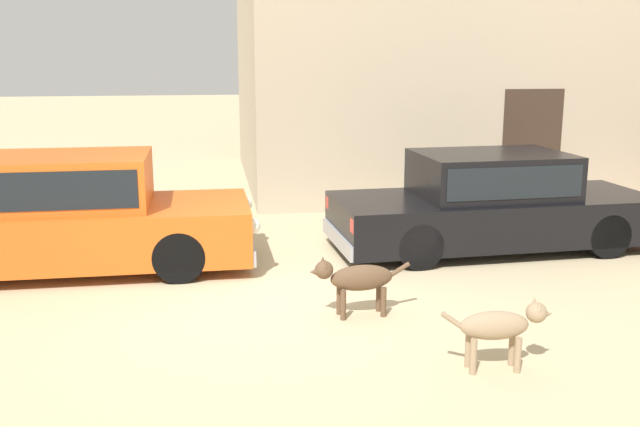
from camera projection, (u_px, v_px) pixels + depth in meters
The scene contains 5 objects.
ground_plane at pixel (266, 295), 8.30m from camera, with size 80.00×80.00×0.00m, color tan.
parked_sedan_nearest at pixel (71, 214), 9.16m from camera, with size 4.62×1.78×1.48m.
parked_sedan_second at pixel (492, 202), 10.14m from camera, with size 4.68×1.93×1.37m.
stray_dog_spotted at pixel (501, 326), 6.28m from camera, with size 1.00×0.24×0.64m.
stray_dog_tan at pixel (356, 278), 7.57m from camera, with size 1.10×0.27×0.66m.
Camera 1 is at (-0.58, -7.89, 2.74)m, focal length 40.54 mm.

